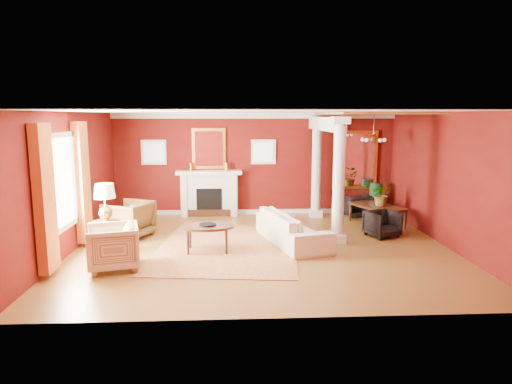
{
  "coord_description": "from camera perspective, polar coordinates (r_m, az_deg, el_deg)",
  "views": [
    {
      "loc": [
        -0.62,
        -9.52,
        2.82
      ],
      "look_at": [
        -0.12,
        0.42,
        1.15
      ],
      "focal_mm": 32.0,
      "sensor_mm": 36.0,
      "label": 1
    }
  ],
  "objects": [
    {
      "name": "dining_chair_near",
      "position": [
        11.12,
        15.53,
        -3.71
      ],
      "size": [
        0.84,
        0.81,
        0.68
      ],
      "primitive_type": "imported",
      "rotation": [
        0.0,
        0.0,
        0.36
      ],
      "color": "black",
      "rests_on": "ground"
    },
    {
      "name": "left_window",
      "position": [
        9.6,
        -22.81,
        0.42
      ],
      "size": [
        0.21,
        2.55,
        2.6
      ],
      "color": "white",
      "rests_on": "room_shell"
    },
    {
      "name": "column_front",
      "position": [
        10.18,
        10.31,
        1.51
      ],
      "size": [
        0.36,
        0.36,
        2.8
      ],
      "color": "silver",
      "rests_on": "ground"
    },
    {
      "name": "column_back",
      "position": [
        12.8,
        7.57,
        3.2
      ],
      "size": [
        0.36,
        0.36,
        2.8
      ],
      "color": "silver",
      "rests_on": "ground"
    },
    {
      "name": "flank_window_right",
      "position": [
        13.05,
        0.94,
        5.04
      ],
      "size": [
        0.7,
        0.07,
        0.7
      ],
      "color": "silver",
      "rests_on": "room_shell"
    },
    {
      "name": "dining_table",
      "position": [
        12.25,
        15.0,
        -2.11
      ],
      "size": [
        1.03,
        1.58,
        0.83
      ],
      "primitive_type": "imported",
      "rotation": [
        0.0,
        0.0,
        1.94
      ],
      "color": "black",
      "rests_on": "ground"
    },
    {
      "name": "crown_trim",
      "position": [
        12.99,
        -0.16,
        9.53
      ],
      "size": [
        8.0,
        0.08,
        0.16
      ],
      "primitive_type": "cube",
      "color": "silver",
      "rests_on": "room_shell"
    },
    {
      "name": "fireplace",
      "position": [
        13.03,
        -5.85,
        -0.13
      ],
      "size": [
        1.85,
        0.42,
        1.29
      ],
      "color": "silver",
      "rests_on": "ground"
    },
    {
      "name": "dining_chair_far",
      "position": [
        13.23,
        12.54,
        -1.51
      ],
      "size": [
        0.74,
        0.71,
        0.68
      ],
      "primitive_type": "imported",
      "rotation": [
        0.0,
        0.0,
        3.29
      ],
      "color": "black",
      "rests_on": "ground"
    },
    {
      "name": "potted_plant",
      "position": [
        12.09,
        15.52,
        0.86
      ],
      "size": [
        0.65,
        0.7,
        0.47
      ],
      "primitive_type": "imported",
      "rotation": [
        0.0,
        0.0,
        -0.19
      ],
      "color": "#26591E",
      "rests_on": "dining_table"
    },
    {
      "name": "coffee_table",
      "position": [
        9.58,
        -6.07,
        -4.45
      ],
      "size": [
        1.12,
        1.12,
        0.56
      ],
      "rotation": [
        0.0,
        0.0,
        0.14
      ],
      "color": "black",
      "rests_on": "ground"
    },
    {
      "name": "overmantel_mirror",
      "position": [
        13.02,
        -5.91,
        5.42
      ],
      "size": [
        0.95,
        0.07,
        1.15
      ],
      "color": "gold",
      "rests_on": "fireplace"
    },
    {
      "name": "flank_window_left",
      "position": [
        13.21,
        -12.65,
        4.87
      ],
      "size": [
        0.7,
        0.07,
        0.7
      ],
      "color": "silver",
      "rests_on": "room_shell"
    },
    {
      "name": "amber_ceiling",
      "position": [
        11.79,
        14.42,
        9.47
      ],
      "size": [
        2.3,
        3.4,
        0.04
      ],
      "primitive_type": "cube",
      "color": "#C38039",
      "rests_on": "room_shell"
    },
    {
      "name": "base_trim",
      "position": [
        13.28,
        -0.16,
        -2.47
      ],
      "size": [
        8.0,
        0.08,
        0.12
      ],
      "primitive_type": "cube",
      "color": "silver",
      "rests_on": "ground"
    },
    {
      "name": "green_urn",
      "position": [
        13.37,
        14.71,
        -1.32
      ],
      "size": [
        0.4,
        0.4,
        0.96
      ],
      "color": "#12391D",
      "rests_on": "ground"
    },
    {
      "name": "dining_mirror",
      "position": [
        13.5,
        12.26,
        3.91
      ],
      "size": [
        1.3,
        0.07,
        1.7
      ],
      "color": "gold",
      "rests_on": "room_shell"
    },
    {
      "name": "rug",
      "position": [
        9.96,
        -3.58,
        -6.9
      ],
      "size": [
        3.33,
        4.2,
        0.02
      ],
      "primitive_type": "cube",
      "rotation": [
        0.0,
        0.0,
        -0.11
      ],
      "color": "maroon",
      "rests_on": "ground"
    },
    {
      "name": "header_beam",
      "position": [
        11.65,
        8.69,
        8.44
      ],
      "size": [
        0.3,
        3.2,
        0.32
      ],
      "primitive_type": "cube",
      "color": "silver",
      "rests_on": "column_front"
    },
    {
      "name": "coffee_book",
      "position": [
        9.57,
        -6.52,
        -3.58
      ],
      "size": [
        0.15,
        0.04,
        0.2
      ],
      "primitive_type": "imported",
      "rotation": [
        0.0,
        0.0,
        0.16
      ],
      "color": "black",
      "rests_on": "coffee_table"
    },
    {
      "name": "armchair_leopard",
      "position": [
        11.05,
        -15.62,
        -3.1
      ],
      "size": [
        1.17,
        1.19,
        0.95
      ],
      "primitive_type": "imported",
      "rotation": [
        0.0,
        0.0,
        -2.01
      ],
      "color": "black",
      "rests_on": "ground"
    },
    {
      "name": "chandelier",
      "position": [
        11.86,
        14.46,
        6.46
      ],
      "size": [
        0.6,
        0.62,
        0.75
      ],
      "color": "#AD8936",
      "rests_on": "room_shell"
    },
    {
      "name": "room_shell",
      "position": [
        9.57,
        0.83,
        4.72
      ],
      "size": [
        8.04,
        7.04,
        2.92
      ],
      "color": "#5E130D",
      "rests_on": "ground"
    },
    {
      "name": "ground",
      "position": [
        9.94,
        0.81,
        -6.95
      ],
      "size": [
        8.0,
        8.0,
        0.0
      ],
      "primitive_type": "plane",
      "color": "brown",
      "rests_on": "ground"
    },
    {
      "name": "armchair_stripe",
      "position": [
        8.89,
        -17.47,
        -6.31
      ],
      "size": [
        1.03,
        1.07,
        0.92
      ],
      "primitive_type": "imported",
      "rotation": [
        0.0,
        0.0,
        -1.33
      ],
      "color": "#C8B085",
      "rests_on": "ground"
    },
    {
      "name": "sofa",
      "position": [
        10.2,
        4.6,
        -3.84
      ],
      "size": [
        1.3,
        2.49,
        0.94
      ],
      "primitive_type": "imported",
      "rotation": [
        0.0,
        0.0,
        1.84
      ],
      "color": "#F0E1CA",
      "rests_on": "ground"
    },
    {
      "name": "side_table",
      "position": [
        9.78,
        -18.31,
        -1.81
      ],
      "size": [
        0.58,
        0.58,
        1.46
      ],
      "rotation": [
        0.0,
        0.0,
        -0.19
      ],
      "color": "black",
      "rests_on": "ground"
    }
  ]
}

